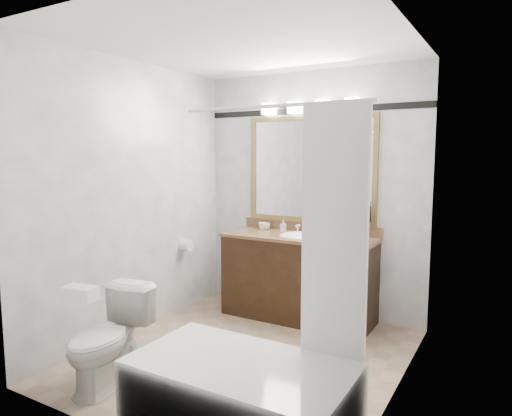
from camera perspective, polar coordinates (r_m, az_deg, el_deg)
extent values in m
cube|color=tan|center=(3.96, -1.29, -18.06)|extent=(2.40, 2.60, 0.01)
cube|color=white|center=(3.70, -1.40, 20.02)|extent=(2.40, 2.60, 0.01)
cube|color=white|center=(4.78, 6.86, 1.79)|extent=(2.40, 0.01, 2.50)
cube|color=white|center=(2.61, -16.49, -2.46)|extent=(2.40, 0.01, 2.50)
cube|color=white|center=(4.37, -14.96, 1.17)|extent=(0.01, 2.60, 2.50)
cube|color=white|center=(3.17, 17.61, -0.92)|extent=(0.01, 2.60, 2.50)
cube|color=black|center=(4.66, 5.29, -8.81)|extent=(1.50, 0.55, 0.82)
cube|color=#9A7049|center=(4.57, 5.34, -3.66)|extent=(1.53, 0.58, 0.03)
cube|color=#9A7049|center=(4.80, 6.70, -2.39)|extent=(1.53, 0.03, 0.10)
ellipsoid|color=white|center=(4.57, 5.34, -3.85)|extent=(0.44, 0.34, 0.14)
cube|color=olive|center=(4.75, 6.87, 11.13)|extent=(1.40, 0.04, 0.05)
cube|color=olive|center=(4.78, 6.69, -1.51)|extent=(1.40, 0.04, 0.05)
cube|color=olive|center=(5.04, -0.30, 4.94)|extent=(0.05, 0.04, 1.00)
cube|color=olive|center=(4.51, 14.69, 4.53)|extent=(0.05, 0.04, 1.00)
cube|color=white|center=(4.74, 6.80, 4.79)|extent=(1.30, 0.01, 1.00)
cube|color=silver|center=(4.75, 6.84, 12.64)|extent=(0.90, 0.05, 0.03)
cube|color=white|center=(4.90, 1.65, 12.26)|extent=(0.12, 0.12, 0.12)
cube|color=white|center=(4.77, 4.90, 12.40)|extent=(0.12, 0.12, 0.12)
cube|color=white|center=(4.65, 8.33, 12.51)|extent=(0.12, 0.12, 0.12)
cube|color=white|center=(4.54, 11.92, 12.57)|extent=(0.12, 0.12, 0.12)
cube|color=black|center=(4.77, 6.95, 12.01)|extent=(2.40, 0.01, 0.06)
cube|color=white|center=(2.91, -1.87, -22.69)|extent=(1.30, 0.72, 0.45)
cylinder|color=silver|center=(2.88, 2.10, 12.62)|extent=(1.30, 0.02, 0.02)
cube|color=white|center=(2.73, 9.77, -3.49)|extent=(0.40, 0.04, 1.55)
cylinder|color=white|center=(4.89, -8.70, -4.63)|extent=(0.11, 0.12, 0.12)
imported|color=white|center=(3.54, -17.99, -15.28)|extent=(0.48, 0.73, 0.69)
cube|color=white|center=(3.28, -21.15, -9.92)|extent=(0.24, 0.16, 0.09)
cylinder|color=black|center=(4.26, 11.70, -4.20)|extent=(0.16, 0.16, 0.02)
cylinder|color=black|center=(4.29, 12.07, -2.53)|extent=(0.14, 0.14, 0.24)
sphere|color=black|center=(4.27, 12.10, -0.95)|extent=(0.14, 0.14, 0.14)
cube|color=black|center=(4.21, 11.66, -1.61)|extent=(0.10, 0.10, 0.05)
cylinder|color=silver|center=(4.24, 11.60, -3.88)|extent=(0.05, 0.05, 0.05)
imported|color=white|center=(4.94, 1.23, -2.27)|extent=(0.12, 0.12, 0.07)
imported|color=white|center=(4.93, 0.78, -2.26)|extent=(0.10, 0.10, 0.07)
imported|color=white|center=(4.80, 3.41, -2.24)|extent=(0.07, 0.07, 0.12)
cube|color=beige|center=(4.67, 5.96, -3.12)|extent=(0.07, 0.05, 0.02)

